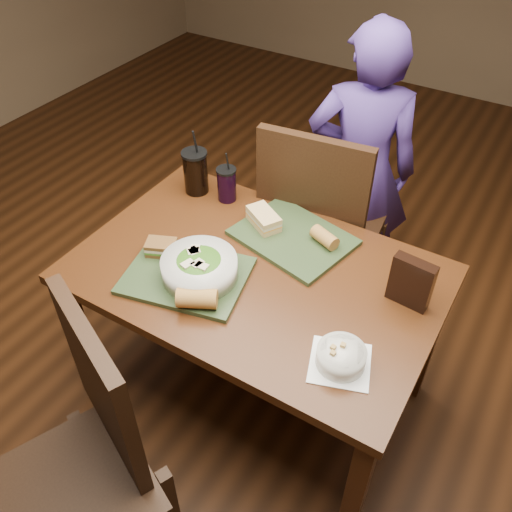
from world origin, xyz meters
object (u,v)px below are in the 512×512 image
Objects in this scene: sandwich_near at (161,247)px; cup_cola at (196,172)px; chair_near at (88,451)px; soup_bowl at (341,357)px; tray_near at (187,276)px; sandwich_far at (264,219)px; diner at (360,171)px; salad_bowl at (199,267)px; chip_bag at (411,283)px; cup_berry at (227,184)px; dining_table at (256,288)px; baguette_far at (325,238)px; chair_far at (320,223)px; tray_far at (293,237)px; baguette_near at (197,298)px.

cup_cola reaches higher than sandwich_near.
chair_near is 8.03× the size of sandwich_near.
soup_bowl is (0.55, 0.55, 0.21)m from chair_near.
tray_near is 0.39m from sandwich_far.
diner is at bearing 77.57° from tray_near.
salad_bowl reaches higher than tray_near.
cup_cola reaches higher than chip_bag.
chair_near reaches higher than cup_berry.
baguette_far reaches higher than dining_table.
chair_far is 0.74m from salad_bowl.
tray_far is 0.60m from soup_bowl.
soup_bowl is 0.50m from baguette_near.
dining_table is 0.32m from baguette_far.
diner is 12.98× the size of baguette_far.
tray_far reaches higher than dining_table.
cup_cola reaches higher than chair_near.
sandwich_near is (-0.34, -0.11, 0.13)m from dining_table.
salad_bowl is 0.58m from soup_bowl.
salad_bowl is 0.49m from cup_berry.
chair_near is at bearing -104.79° from baguette_far.
diner is at bearing 83.06° from chair_far.
baguette_far is at bearing 36.48° from sandwich_near.
tray_far is (0.03, 0.22, 0.10)m from dining_table.
chair_near is at bearing -71.55° from cup_cola.
dining_table is 7.07× the size of chip_bag.
diner is 0.64m from baguette_far.
diner reaches higher than dining_table.
dining_table is 0.25m from salad_bowl.
diner is 1.06m from sandwich_near.
baguette_near is (-0.10, -1.13, 0.10)m from diner.
chair_near is 6.16× the size of sandwich_far.
chip_bag is at bearing 33.95° from baguette_near.
tray_far is (0.15, 1.00, 0.19)m from chair_near.
baguette_far is (0.48, 0.36, 0.00)m from sandwich_near.
cup_cola is (-0.62, 0.05, 0.05)m from baguette_far.
chair_far is 0.34m from diner.
chip_bag is (0.36, -0.11, 0.05)m from baguette_far.
tray_near is 0.54m from cup_cola.
baguette_far reaches higher than tray_far.
baguette_near reaches higher than sandwich_far.
baguette_near is at bearing -140.77° from chip_bag.
cup_berry is (-0.36, 0.09, 0.07)m from tray_far.
diner is 0.68m from cup_berry.
baguette_near reaches higher than tray_near.
tray_near is 1.59× the size of salad_bowl.
cup_cola is at bearing 175.32° from baguette_far.
dining_table is at bearing 18.76° from sandwich_near.
salad_bowl is at bearing -52.82° from cup_cola.
sandwich_far is (-0.14, -0.65, 0.10)m from diner.
baguette_far is (0.15, 0.24, 0.14)m from dining_table.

